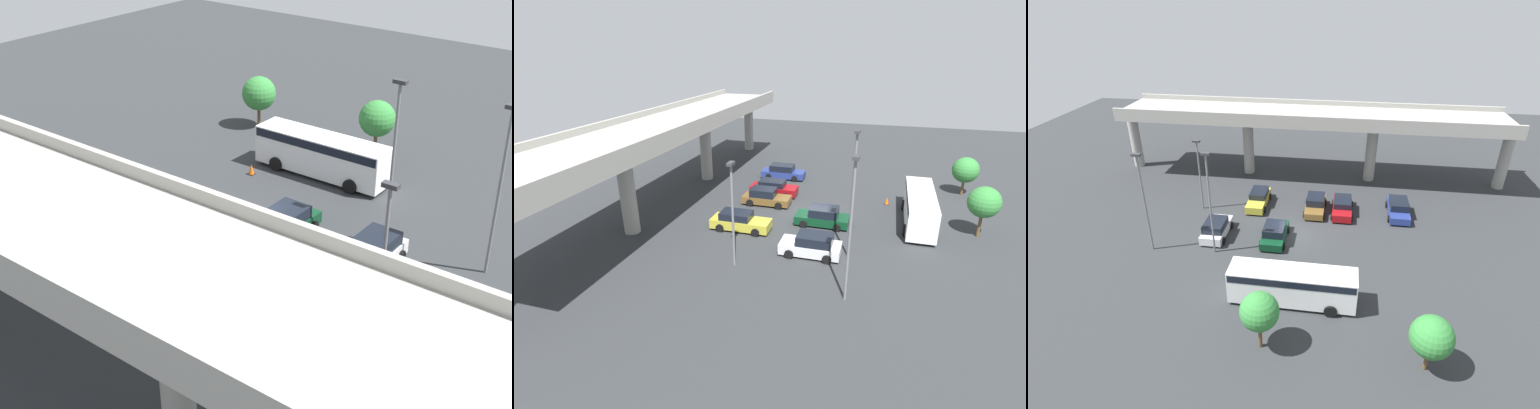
# 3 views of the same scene
# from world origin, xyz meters

# --- Properties ---
(ground_plane) EXTENTS (92.59, 92.59, 0.00)m
(ground_plane) POSITION_xyz_m (0.00, 0.00, 0.00)
(ground_plane) COLOR #2D3033
(highway_overpass) EXTENTS (44.45, 7.26, 8.28)m
(highway_overpass) POSITION_xyz_m (-0.00, 13.52, 6.83)
(highway_overpass) COLOR #9E9B93
(highway_overpass) RESTS_ON ground_plane
(parked_car_0) EXTENTS (2.18, 4.33, 1.61)m
(parked_car_0) POSITION_xyz_m (-6.88, -1.06, 0.77)
(parked_car_0) COLOR silver
(parked_car_0) RESTS_ON ground_plane
(parked_car_1) EXTENTS (2.04, 4.86, 1.52)m
(parked_car_1) POSITION_xyz_m (-4.31, 5.36, 0.72)
(parked_car_1) COLOR gold
(parked_car_1) RESTS_ON ground_plane
(parked_car_2) EXTENTS (2.23, 4.43, 1.55)m
(parked_car_2) POSITION_xyz_m (-1.52, -0.98, 0.72)
(parked_car_2) COLOR #0C381E
(parked_car_2) RESTS_ON ground_plane
(parked_car_3) EXTENTS (2.13, 4.46, 1.55)m
(parked_car_3) POSITION_xyz_m (1.62, 4.95, 0.73)
(parked_car_3) COLOR brown
(parked_car_3) RESTS_ON ground_plane
(parked_car_4) EXTENTS (2.12, 4.64, 1.50)m
(parked_car_4) POSITION_xyz_m (4.32, 4.94, 0.72)
(parked_car_4) COLOR maroon
(parked_car_4) RESTS_ON ground_plane
(parked_car_5) EXTENTS (2.17, 4.80, 1.55)m
(parked_car_5) POSITION_xyz_m (9.82, 5.38, 0.74)
(parked_car_5) COLOR navy
(parked_car_5) RESTS_ON ground_plane
(shuttle_bus) EXTENTS (9.00, 2.54, 2.70)m
(shuttle_bus) POSITION_xyz_m (1.10, -8.69, 1.62)
(shuttle_bus) COLOR white
(shuttle_bus) RESTS_ON ground_plane
(lamp_post_near_aisle) EXTENTS (0.70, 0.35, 8.80)m
(lamp_post_near_aisle) POSITION_xyz_m (-11.70, -3.98, 5.10)
(lamp_post_near_aisle) COLOR slate
(lamp_post_near_aisle) RESTS_ON ground_plane
(lamp_post_mid_lot) EXTENTS (0.70, 0.35, 7.32)m
(lamp_post_mid_lot) POSITION_xyz_m (-9.81, 3.73, 4.34)
(lamp_post_mid_lot) COLOR slate
(lamp_post_mid_lot) RESTS_ON ground_plane
(lamp_post_by_overpass) EXTENTS (0.70, 0.35, 9.05)m
(lamp_post_by_overpass) POSITION_xyz_m (-6.29, -3.59, 5.23)
(lamp_post_by_overpass) COLOR slate
(lamp_post_by_overpass) RESTS_ON ground_plane
(tree_front_left) EXTENTS (2.44, 2.44, 4.13)m
(tree_front_left) POSITION_xyz_m (-0.31, -13.09, 2.90)
(tree_front_left) COLOR brown
(tree_front_left) RESTS_ON ground_plane
(tree_front_centre) EXTENTS (2.53, 2.53, 3.85)m
(tree_front_centre) POSITION_xyz_m (9.65, -13.28, 2.58)
(tree_front_centre) COLOR brown
(tree_front_centre) RESTS_ON ground_plane
(traffic_cone) EXTENTS (0.44, 0.44, 0.70)m
(traffic_cone) POSITION_xyz_m (4.78, -6.09, 0.33)
(traffic_cone) COLOR black
(traffic_cone) RESTS_ON ground_plane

